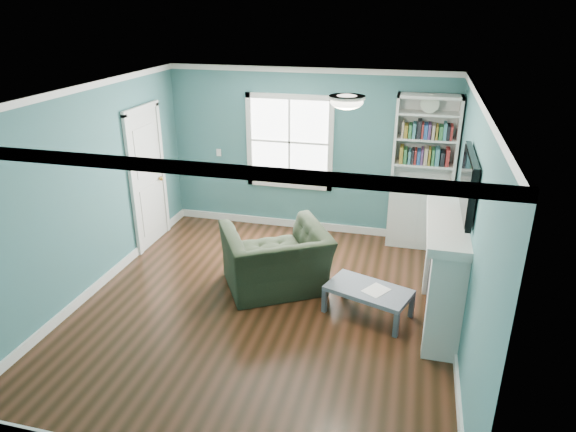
# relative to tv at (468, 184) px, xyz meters

# --- Properties ---
(floor) EXTENTS (5.00, 5.00, 0.00)m
(floor) POSITION_rel_tv_xyz_m (-2.20, -0.20, -1.72)
(floor) COLOR black
(floor) RESTS_ON ground
(room_walls) EXTENTS (5.00, 5.00, 5.00)m
(room_walls) POSITION_rel_tv_xyz_m (-2.20, -0.20, -0.14)
(room_walls) COLOR #3D767C
(room_walls) RESTS_ON ground
(trim) EXTENTS (4.50, 5.00, 2.60)m
(trim) POSITION_rel_tv_xyz_m (-2.20, -0.20, -0.49)
(trim) COLOR white
(trim) RESTS_ON ground
(window) EXTENTS (1.40, 0.06, 1.50)m
(window) POSITION_rel_tv_xyz_m (-2.50, 2.29, -0.27)
(window) COLOR white
(window) RESTS_ON room_walls
(bookshelf) EXTENTS (0.90, 0.35, 2.31)m
(bookshelf) POSITION_rel_tv_xyz_m (-0.43, 2.10, -0.80)
(bookshelf) COLOR silver
(bookshelf) RESTS_ON ground
(fireplace) EXTENTS (0.44, 1.58, 1.30)m
(fireplace) POSITION_rel_tv_xyz_m (-0.12, 0.00, -1.09)
(fireplace) COLOR black
(fireplace) RESTS_ON ground
(tv) EXTENTS (0.06, 1.10, 0.65)m
(tv) POSITION_rel_tv_xyz_m (0.00, 0.00, 0.00)
(tv) COLOR black
(tv) RESTS_ON fireplace
(door) EXTENTS (0.12, 0.98, 2.17)m
(door) POSITION_rel_tv_xyz_m (-4.42, 1.20, -0.65)
(door) COLOR silver
(door) RESTS_ON ground
(ceiling_fixture) EXTENTS (0.38, 0.38, 0.15)m
(ceiling_fixture) POSITION_rel_tv_xyz_m (-1.30, -0.10, 0.82)
(ceiling_fixture) COLOR white
(ceiling_fixture) RESTS_ON room_walls
(light_switch) EXTENTS (0.08, 0.01, 0.12)m
(light_switch) POSITION_rel_tv_xyz_m (-3.70, 2.28, -0.52)
(light_switch) COLOR white
(light_switch) RESTS_ON room_walls
(recliner) EXTENTS (1.51, 1.36, 1.11)m
(recliner) POSITION_rel_tv_xyz_m (-2.19, 0.29, -1.17)
(recliner) COLOR black
(recliner) RESTS_ON ground
(coffee_table) EXTENTS (1.09, 0.82, 0.35)m
(coffee_table) POSITION_rel_tv_xyz_m (-0.95, -0.04, -1.42)
(coffee_table) COLOR #4C525B
(coffee_table) RESTS_ON ground
(paper_sheet) EXTENTS (0.35, 0.37, 0.00)m
(paper_sheet) POSITION_rel_tv_xyz_m (-0.86, -0.07, -1.37)
(paper_sheet) COLOR white
(paper_sheet) RESTS_ON coffee_table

